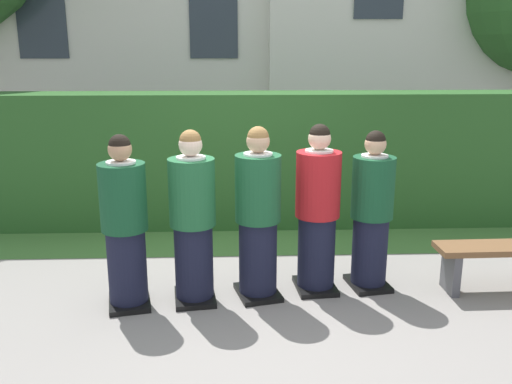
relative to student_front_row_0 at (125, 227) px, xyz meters
name	(u,v)px	position (x,y,z in m)	size (l,w,h in m)	color
ground_plane	(256,295)	(1.21, 0.16, -0.78)	(60.00, 60.00, 0.00)	gray
student_front_row_0	(125,227)	(0.00, 0.00, 0.00)	(0.47, 0.53, 1.63)	black
student_front_row_1	(193,222)	(0.61, 0.08, 0.01)	(0.44, 0.55, 1.65)	black
student_front_row_2	(258,218)	(1.23, 0.16, 0.02)	(0.49, 0.55, 1.67)	black
student_in_red_blazer	(317,213)	(1.81, 0.29, 0.02)	(0.43, 0.54, 1.67)	black
student_front_row_4	(372,215)	(2.36, 0.33, -0.02)	(0.44, 0.51, 1.60)	black
hedge	(249,160)	(1.21, 2.45, 0.12)	(8.74, 0.70, 1.78)	#285623
school_building_annex	(142,0)	(-0.94, 7.72, 2.54)	(7.46, 3.62, 6.44)	silver
wooden_bench	(506,257)	(3.69, 0.18, -0.43)	(1.41, 0.39, 0.48)	brown
lawn_strip	(251,242)	(1.21, 1.65, -0.77)	(8.74, 0.90, 0.01)	#477A38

